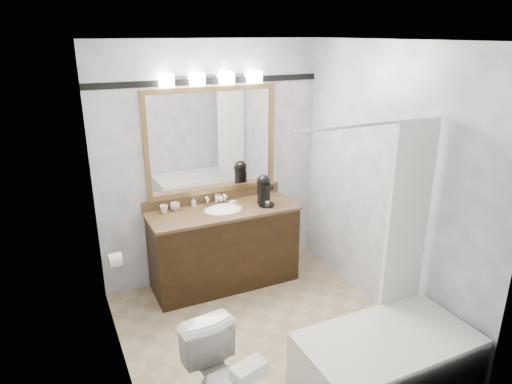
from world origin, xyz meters
The scene contains 14 objects.
room centered at (0.00, 0.00, 1.25)m, with size 2.42×2.62×2.52m.
vanity centered at (0.00, 1.02, 0.44)m, with size 1.53×0.58×0.97m.
mirror centered at (0.00, 1.28, 1.50)m, with size 1.40×0.04×1.10m.
vanity_light_bar centered at (0.00, 1.23, 2.13)m, with size 1.02×0.14×0.12m.
accent_stripe centered at (0.00, 1.29, 2.10)m, with size 2.40×0.01×0.06m, color black.
bathtub centered at (0.55, -0.90, 0.28)m, with size 1.30×0.75×1.96m.
tp_roll centered at (-1.14, 0.66, 0.70)m, with size 0.12×0.12×0.11m, color white.
tissue_box centered at (-0.69, -1.12, 0.75)m, with size 0.21×0.11×0.08m, color white.
coffee_maker centered at (0.44, 0.97, 1.01)m, with size 0.16×0.21×0.32m.
cup_left centered at (-0.45, 1.21, 0.89)m, with size 0.10×0.10×0.08m, color white.
cup_right centered at (-0.56, 1.19, 0.89)m, with size 0.08×0.08×0.08m, color white.
soap_bottle_a centered at (-0.24, 1.22, 0.90)m, with size 0.04×0.04×0.09m, color white.
soap_bottle_b centered at (0.06, 1.23, 0.89)m, with size 0.06×0.06×0.08m, color white.
soap_bar centered at (0.15, 1.13, 0.86)m, with size 0.07×0.05×0.02m, color beige.
Camera 1 is at (-1.54, -3.03, 2.56)m, focal length 32.00 mm.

